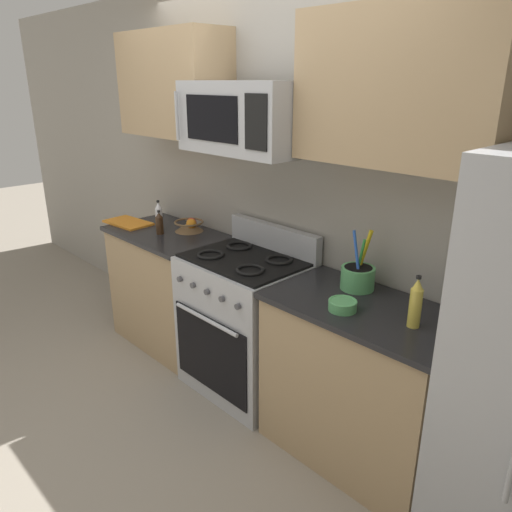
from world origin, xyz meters
TOP-DOWN VIEW (x-y plane):
  - ground_plane at (0.00, 0.00)m, footprint 16.00×16.00m
  - wall_back at (0.00, 0.98)m, footprint 8.00×0.10m
  - counter_left at (-0.86, 0.62)m, footprint 0.94×0.58m
  - range_oven at (-0.00, 0.62)m, footprint 0.76×0.63m
  - counter_right at (0.89, 0.62)m, footprint 1.01×0.58m
  - microwave at (-0.00, 0.65)m, footprint 0.79×0.44m
  - upper_cabinets_left at (-0.86, 0.76)m, footprint 0.93×0.34m
  - upper_cabinets_right at (0.90, 0.76)m, footprint 1.00×0.34m
  - utensil_crock at (0.74, 0.77)m, footprint 0.18×0.18m
  - fruit_basket at (-0.75, 0.76)m, footprint 0.22×0.22m
  - cutting_board at (-1.25, 0.53)m, footprint 0.40×0.25m
  - bottle_soy at (-0.84, 0.56)m, footprint 0.05×0.05m
  - bottle_vinegar at (-0.95, 0.62)m, footprint 0.05×0.05m
  - bottle_oil at (1.17, 0.60)m, footprint 0.06×0.06m
  - prep_bowl at (0.84, 0.50)m, footprint 0.14×0.14m

SIDE VIEW (x-z plane):
  - ground_plane at x=0.00m, z-range 0.00..0.00m
  - counter_right at x=0.89m, z-range 0.00..0.91m
  - counter_left at x=-0.86m, z-range 0.00..0.91m
  - range_oven at x=0.00m, z-range -0.07..1.02m
  - cutting_board at x=-1.25m, z-range 0.91..0.93m
  - prep_bowl at x=0.84m, z-range 0.91..0.97m
  - fruit_basket at x=-0.75m, z-range 0.90..1.01m
  - utensil_crock at x=0.74m, z-range 0.82..1.14m
  - bottle_soy at x=-0.84m, z-range 0.90..1.08m
  - bottle_vinegar at x=-0.95m, z-range 0.90..1.12m
  - bottle_oil at x=1.17m, z-range 0.90..1.15m
  - wall_back at x=0.00m, z-range 0.00..2.60m
  - microwave at x=0.00m, z-range 1.57..1.97m
  - upper_cabinets_left at x=-0.86m, z-range 1.59..2.29m
  - upper_cabinets_right at x=0.90m, z-range 1.59..2.29m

